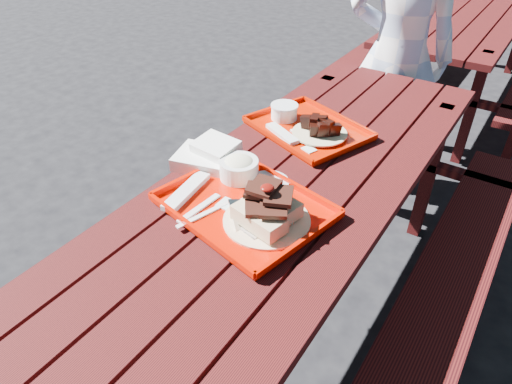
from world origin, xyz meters
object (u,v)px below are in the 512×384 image
picnic_table_far (466,34)px  person (397,57)px  far_tray (305,126)px  near_tray (250,197)px  picnic_table_near (279,229)px

picnic_table_far → person: bearing=-93.0°
far_tray → person: (0.05, 0.94, 0.02)m
picnic_table_far → near_tray: near_tray is taller
picnic_table_far → person: 1.48m
far_tray → person: size_ratio=0.34×
picnic_table_far → near_tray: 2.96m
picnic_table_near → far_tray: size_ratio=4.47×
near_tray → far_tray: near_tray is taller
picnic_table_near → person: 1.36m
picnic_table_near → far_tray: far_tray is taller
near_tray → far_tray: bearing=100.0°
far_tray → person: 0.95m
person → far_tray: bearing=75.4°
far_tray → near_tray: bearing=-80.0°
picnic_table_near → picnic_table_far: size_ratio=1.00×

